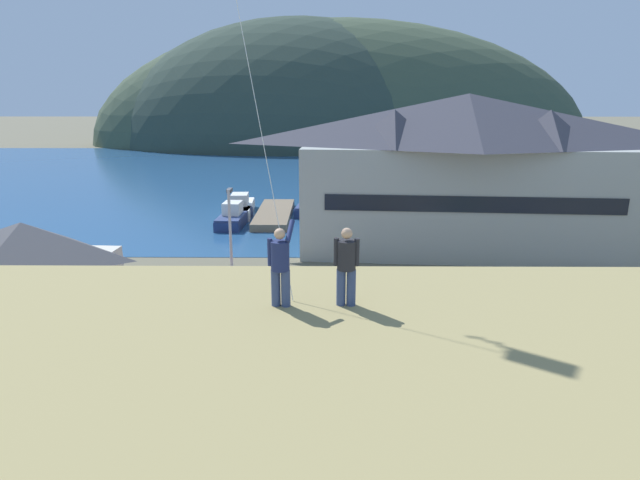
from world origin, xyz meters
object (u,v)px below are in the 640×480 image
(moored_boat_inner_slip, at_px, (234,217))
(parking_light_pole, at_px, (231,234))
(moored_boat_outer_mooring, at_px, (312,205))
(parked_car_lone_by_shed, at_px, (352,312))
(wharf_dock, at_px, (274,214))
(person_kite_flyer, at_px, (280,264))
(person_companion, at_px, (346,264))
(parked_car_front_row_red, at_px, (275,351))
(parked_car_corner_spot, at_px, (611,304))
(storage_shed_near_lot, at_px, (29,277))
(parked_car_front_row_silver, at_px, (211,307))
(parked_car_front_row_end, at_px, (398,362))
(harbor_lodge, at_px, (464,170))
(moored_boat_wharfside, at_px, (241,207))
(parked_car_mid_row_near, at_px, (602,370))

(moored_boat_inner_slip, height_order, parking_light_pole, parking_light_pole)
(moored_boat_outer_mooring, relative_size, parked_car_lone_by_shed, 1.87)
(wharf_dock, height_order, moored_boat_inner_slip, moored_boat_inner_slip)
(person_kite_flyer, bearing_deg, moored_boat_outer_mooring, 90.43)
(person_kite_flyer, relative_size, person_companion, 1.07)
(parked_car_front_row_red, height_order, parking_light_pole, parking_light_pole)
(parked_car_front_row_red, distance_m, parked_car_corner_spot, 17.58)
(storage_shed_near_lot, distance_m, parked_car_front_row_silver, 8.75)
(parked_car_front_row_silver, bearing_deg, parked_car_front_row_end, -33.40)
(moored_boat_outer_mooring, xyz_separation_m, person_kite_flyer, (0.31, -41.82, 7.12))
(moored_boat_inner_slip, relative_size, parked_car_corner_spot, 1.64)
(moored_boat_inner_slip, xyz_separation_m, parked_car_lone_by_shed, (9.63, -22.88, 0.34))
(moored_boat_inner_slip, bearing_deg, harbor_lodge, -23.96)
(harbor_lodge, relative_size, moored_boat_wharfside, 3.53)
(moored_boat_inner_slip, distance_m, parked_car_mid_row_near, 34.27)
(parked_car_front_row_red, relative_size, parked_car_corner_spot, 1.03)
(parked_car_front_row_red, bearing_deg, harbor_lodge, 56.76)
(moored_boat_wharfside, xyz_separation_m, moored_boat_inner_slip, (0.04, -4.23, 0.00))
(parked_car_front_row_silver, bearing_deg, storage_shed_near_lot, -173.95)
(parked_car_front_row_end, height_order, parked_car_front_row_red, same)
(parked_car_lone_by_shed, bearing_deg, moored_boat_outer_mooring, 95.28)
(wharf_dock, height_order, parked_car_front_row_silver, parked_car_front_row_silver)
(harbor_lodge, bearing_deg, moored_boat_wharfside, 146.12)
(parked_car_lone_by_shed, bearing_deg, parked_car_front_row_silver, 174.76)
(harbor_lodge, height_order, parked_car_corner_spot, harbor_lodge)
(person_kite_flyer, bearing_deg, moored_boat_inner_slip, 101.40)
(moored_boat_outer_mooring, relative_size, parked_car_front_row_end, 1.83)
(parked_car_mid_row_near, relative_size, parking_light_pole, 0.68)
(parked_car_mid_row_near, bearing_deg, parked_car_front_row_red, 173.56)
(wharf_dock, bearing_deg, moored_boat_wharfside, 157.11)
(storage_shed_near_lot, xyz_separation_m, parked_car_front_row_silver, (8.50, 0.90, -1.86))
(harbor_lodge, bearing_deg, person_companion, -109.26)
(moored_boat_inner_slip, relative_size, person_kite_flyer, 3.72)
(parked_car_mid_row_near, bearing_deg, moored_boat_wharfside, 120.29)
(storage_shed_near_lot, xyz_separation_m, parked_car_mid_row_near, (25.03, -5.34, -1.86))
(parked_car_front_row_end, height_order, person_kite_flyer, person_kite_flyer)
(harbor_lodge, distance_m, person_companion, 29.71)
(parking_light_pole, bearing_deg, parked_car_front_row_end, -50.60)
(moored_boat_inner_slip, relative_size, parked_car_lone_by_shed, 1.63)
(wharf_dock, distance_m, parked_car_front_row_red, 29.92)
(parked_car_front_row_silver, relative_size, person_companion, 2.48)
(moored_boat_wharfside, height_order, parked_car_front_row_end, moored_boat_wharfside)
(moored_boat_outer_mooring, distance_m, parked_car_front_row_silver, 28.14)
(parked_car_front_row_silver, relative_size, parked_car_front_row_red, 1.00)
(harbor_lodge, bearing_deg, moored_boat_inner_slip, 156.04)
(parked_car_mid_row_near, bearing_deg, moored_boat_inner_slip, 123.80)
(wharf_dock, distance_m, parked_car_lone_by_shed, 26.39)
(harbor_lodge, relative_size, parked_car_corner_spot, 6.06)
(parked_car_front_row_end, distance_m, parking_light_pole, 13.37)
(person_companion, bearing_deg, storage_shed_near_lot, 138.30)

